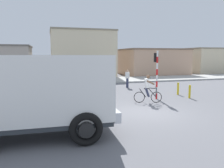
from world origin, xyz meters
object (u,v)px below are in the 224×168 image
at_px(cyclist, 148,89).
at_px(traffic_light_pole, 157,68).
at_px(car_red_near, 41,80).
at_px(pedestrian_near_kerb, 127,78).
at_px(truck_foreground, 36,91).
at_px(bollard_near, 190,92).
at_px(bollard_far, 178,89).

xyz_separation_m(cyclist, traffic_light_pole, (1.07, 0.98, 1.20)).
xyz_separation_m(cyclist, car_red_near, (-6.48, 7.50, -0.05)).
height_order(cyclist, traffic_light_pole, traffic_light_pole).
bearing_deg(traffic_light_pole, pedestrian_near_kerb, 90.83).
relative_size(truck_foreground, car_red_near, 1.33).
bearing_deg(cyclist, bollard_near, 8.80).
distance_m(truck_foreground, bollard_far, 11.42).
xyz_separation_m(pedestrian_near_kerb, bollard_far, (2.37, -4.42, -0.40)).
distance_m(cyclist, pedestrian_near_kerb, 6.42).
height_order(truck_foreground, bollard_far, truck_foreground).
bearing_deg(cyclist, pedestrian_near_kerb, 81.08).
bearing_deg(bollard_far, car_red_near, 150.44).
xyz_separation_m(traffic_light_pole, car_red_near, (-7.55, 6.52, -1.25)).
xyz_separation_m(truck_foreground, traffic_light_pole, (7.33, 5.08, 0.40)).
bearing_deg(bollard_far, truck_foreground, -147.93).
bearing_deg(bollard_near, truck_foreground, -154.32).
bearing_deg(cyclist, car_red_near, 130.81).
relative_size(truck_foreground, bollard_far, 6.10).
height_order(car_red_near, bollard_near, car_red_near).
bearing_deg(truck_foreground, cyclist, 33.28).
bearing_deg(bollard_far, cyclist, -150.28).
relative_size(truck_foreground, cyclist, 3.19).
relative_size(truck_foreground, traffic_light_pole, 1.71).
distance_m(traffic_light_pole, car_red_near, 10.06).
distance_m(traffic_light_pole, bollard_near, 2.84).
bearing_deg(traffic_light_pole, car_red_near, 139.18).
height_order(cyclist, bollard_far, cyclist).
distance_m(pedestrian_near_kerb, bollard_far, 5.03).
bearing_deg(bollard_near, bollard_far, 90.00).
bearing_deg(pedestrian_near_kerb, truck_foreground, -124.76).
relative_size(traffic_light_pole, bollard_far, 3.56).
relative_size(pedestrian_near_kerb, bollard_far, 1.80).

